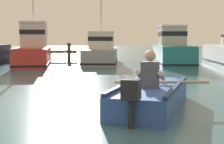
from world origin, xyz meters
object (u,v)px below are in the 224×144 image
Objects in this scene: rowboat_with_person at (152,96)px; moored_boat_red at (34,49)px; moored_boat_grey at (101,51)px; moored_boat_teal at (172,50)px.

rowboat_with_person is 12.57m from moored_boat_red.
moored_boat_grey is 4.08m from moored_boat_teal.
moored_boat_teal is at bearing 1.26° from moored_boat_red.
moored_boat_red is 7.54m from moored_boat_teal.
moored_boat_red is 1.06× the size of moored_boat_grey.
moored_boat_teal is at bearing 76.44° from rowboat_with_person.
rowboat_with_person is 0.64× the size of moored_boat_grey.
rowboat_with_person is 0.64× the size of moored_boat_teal.
moored_boat_red is at bearing -160.05° from moored_boat_grey.
moored_boat_red is at bearing 111.90° from rowboat_with_person.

